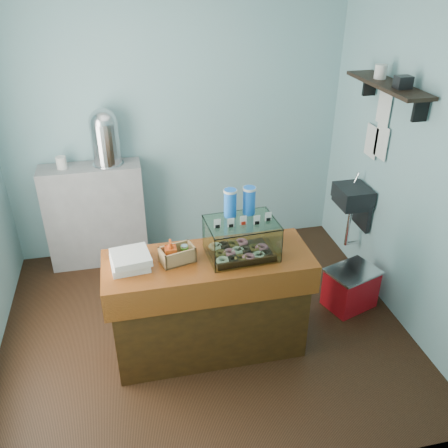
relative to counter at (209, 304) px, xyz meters
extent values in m
plane|color=black|center=(0.00, 0.25, -0.46)|extent=(3.50, 3.50, 0.00)
cube|color=#81B3BD|center=(0.00, 1.75, 0.94)|extent=(3.50, 0.04, 2.80)
cube|color=#81B3BD|center=(0.00, -1.25, 0.94)|extent=(3.50, 0.04, 2.80)
cube|color=#81B3BD|center=(1.75, 0.25, 0.94)|extent=(0.04, 3.00, 2.80)
cube|color=black|center=(1.58, 0.80, 0.44)|extent=(0.30, 0.35, 0.15)
cube|color=black|center=(1.71, 0.80, 0.24)|extent=(0.04, 0.30, 0.35)
cylinder|color=silver|center=(1.65, 0.90, 0.56)|extent=(0.02, 0.02, 0.12)
cylinder|color=silver|center=(1.58, 0.80, 0.09)|extent=(0.04, 0.04, 0.45)
cube|color=black|center=(1.60, 0.55, 1.54)|extent=(0.25, 1.00, 0.03)
cube|color=black|center=(1.67, 0.15, 1.44)|extent=(0.12, 0.03, 0.18)
cube|color=black|center=(1.67, 0.95, 1.44)|extent=(0.12, 0.03, 0.18)
cube|color=white|center=(1.73, 0.70, 0.99)|extent=(0.01, 0.21, 0.30)
cube|color=white|center=(1.73, 0.87, 0.94)|extent=(0.01, 0.21, 0.30)
cube|color=white|center=(1.73, 0.75, 1.29)|extent=(0.01, 0.21, 0.30)
cube|color=#45260D|center=(0.00, 0.00, -0.04)|extent=(1.50, 0.56, 0.84)
cube|color=#4E200A|center=(0.00, 0.00, 0.41)|extent=(1.60, 0.60, 0.06)
cube|color=#4E200A|center=(0.00, -0.28, 0.29)|extent=(1.60, 0.04, 0.18)
cube|color=gray|center=(-0.90, 1.57, 0.09)|extent=(1.00, 0.32, 1.10)
cube|color=#35180F|center=(0.26, 0.00, 0.45)|extent=(0.48, 0.35, 0.02)
torus|color=beige|center=(0.09, -0.11, 0.48)|extent=(0.10, 0.10, 0.03)
torus|color=black|center=(0.16, -0.11, 0.48)|extent=(0.10, 0.10, 0.03)
torus|color=brown|center=(0.23, -0.10, 0.48)|extent=(0.10, 0.10, 0.03)
torus|color=#CC6084|center=(0.30, -0.10, 0.48)|extent=(0.10, 0.10, 0.03)
torus|color=beige|center=(0.37, -0.10, 0.48)|extent=(0.10, 0.10, 0.03)
torus|color=black|center=(0.43, -0.09, 0.48)|extent=(0.10, 0.10, 0.03)
torus|color=brown|center=(0.09, -0.01, 0.48)|extent=(0.10, 0.10, 0.03)
torus|color=#CC6084|center=(0.16, 0.00, 0.48)|extent=(0.10, 0.10, 0.03)
torus|color=beige|center=(0.22, 0.00, 0.48)|extent=(0.10, 0.10, 0.03)
torus|color=black|center=(0.29, 0.00, 0.48)|extent=(0.10, 0.10, 0.03)
torus|color=brown|center=(0.36, 0.01, 0.48)|extent=(0.10, 0.10, 0.03)
torus|color=#CC6084|center=(0.43, 0.01, 0.48)|extent=(0.10, 0.10, 0.03)
torus|color=beige|center=(0.08, 0.10, 0.48)|extent=(0.10, 0.10, 0.03)
torus|color=black|center=(0.15, 0.10, 0.48)|extent=(0.10, 0.10, 0.03)
torus|color=brown|center=(0.22, 0.10, 0.48)|extent=(0.10, 0.10, 0.03)
torus|color=#CC6084|center=(0.29, 0.11, 0.48)|extent=(0.10, 0.10, 0.03)
cube|color=white|center=(0.27, -0.18, 0.58)|extent=(0.51, 0.04, 0.28)
cube|color=white|center=(0.25, 0.19, 0.58)|extent=(0.51, 0.04, 0.28)
cube|color=white|center=(0.00, -0.01, 0.58)|extent=(0.03, 0.37, 0.28)
cube|color=white|center=(0.51, 0.02, 0.58)|extent=(0.03, 0.37, 0.28)
cube|color=white|center=(0.26, 0.00, 0.72)|extent=(0.55, 0.41, 0.01)
cube|color=white|center=(0.07, -0.06, 0.76)|extent=(0.05, 0.01, 0.07)
cube|color=black|center=(0.07, -0.06, 0.74)|extent=(0.03, 0.02, 0.02)
cube|color=white|center=(0.16, -0.05, 0.76)|extent=(0.05, 0.01, 0.07)
cube|color=black|center=(0.16, -0.05, 0.74)|extent=(0.03, 0.02, 0.02)
cube|color=white|center=(0.26, -0.05, 0.76)|extent=(0.05, 0.01, 0.07)
cube|color=#B71E0E|center=(0.26, -0.05, 0.74)|extent=(0.03, 0.02, 0.02)
cube|color=white|center=(0.36, -0.04, 0.76)|extent=(0.05, 0.01, 0.07)
cube|color=black|center=(0.36, -0.04, 0.74)|extent=(0.03, 0.02, 0.02)
cube|color=white|center=(0.46, -0.04, 0.76)|extent=(0.05, 0.01, 0.07)
cube|color=black|center=(0.46, -0.04, 0.74)|extent=(0.03, 0.02, 0.02)
cylinder|color=blue|center=(0.20, 0.11, 0.84)|extent=(0.09, 0.09, 0.22)
cylinder|color=silver|center=(0.20, 0.11, 0.94)|extent=(0.10, 0.10, 0.02)
cylinder|color=blue|center=(0.34, 0.12, 0.84)|extent=(0.09, 0.09, 0.22)
cylinder|color=silver|center=(0.34, 0.12, 0.94)|extent=(0.10, 0.10, 0.02)
cube|color=tan|center=(-0.23, 0.01, 0.45)|extent=(0.28, 0.21, 0.01)
cube|color=tan|center=(-0.21, -0.05, 0.50)|extent=(0.24, 0.08, 0.12)
cube|color=tan|center=(-0.25, 0.08, 0.50)|extent=(0.24, 0.08, 0.12)
cube|color=tan|center=(-0.35, -0.02, 0.50)|extent=(0.05, 0.15, 0.12)
cube|color=tan|center=(-0.12, 0.04, 0.50)|extent=(0.05, 0.15, 0.12)
imported|color=#CE4513|center=(-0.28, 0.00, 0.55)|extent=(0.11, 0.11, 0.19)
cylinder|color=#448123|center=(-0.17, 0.03, 0.50)|extent=(0.06, 0.06, 0.10)
cylinder|color=silver|center=(-0.17, 0.03, 0.56)|extent=(0.05, 0.05, 0.01)
cube|color=silver|center=(-0.59, 0.03, 0.47)|extent=(0.30, 0.30, 0.05)
cube|color=silver|center=(-0.57, 0.02, 0.52)|extent=(0.31, 0.31, 0.05)
cylinder|color=silver|center=(-0.71, 1.59, 0.65)|extent=(0.31, 0.31, 0.01)
cylinder|color=silver|center=(-0.71, 1.59, 0.86)|extent=(0.27, 0.27, 0.42)
sphere|color=silver|center=(-0.71, 1.59, 1.07)|extent=(0.27, 0.27, 0.27)
cube|color=red|center=(1.40, 0.27, -0.27)|extent=(0.51, 0.44, 0.38)
cube|color=silver|center=(1.40, 0.27, -0.07)|extent=(0.54, 0.47, 0.02)
camera|label=1|loc=(-0.53, -2.97, 2.44)|focal=38.00mm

